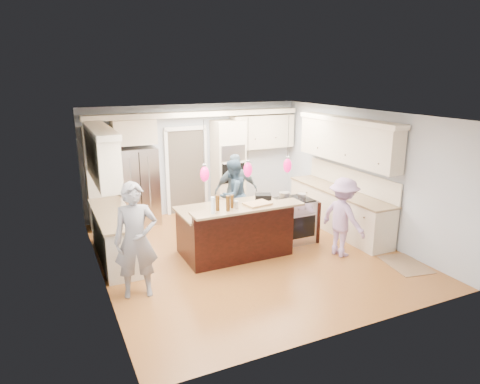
% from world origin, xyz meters
% --- Properties ---
extents(ground_plane, '(6.00, 6.00, 0.00)m').
position_xyz_m(ground_plane, '(0.00, 0.00, 0.00)').
color(ground_plane, '#AC6D2F').
rests_on(ground_plane, ground).
extents(room_shell, '(5.54, 6.04, 2.72)m').
position_xyz_m(room_shell, '(0.00, 0.00, 1.82)').
color(room_shell, '#B2BCC6').
rests_on(room_shell, ground).
extents(refrigerator, '(0.90, 0.70, 1.80)m').
position_xyz_m(refrigerator, '(-1.55, 2.64, 0.90)').
color(refrigerator, '#B7B7BC').
rests_on(refrigerator, ground).
extents(oven_column, '(0.72, 0.69, 2.30)m').
position_xyz_m(oven_column, '(0.75, 2.67, 1.15)').
color(oven_column, beige).
rests_on(oven_column, ground).
extents(back_upper_cabinets, '(5.30, 0.61, 2.54)m').
position_xyz_m(back_upper_cabinets, '(-0.75, 2.76, 1.67)').
color(back_upper_cabinets, beige).
rests_on(back_upper_cabinets, ground).
extents(right_counter_run, '(0.64, 3.10, 2.51)m').
position_xyz_m(right_counter_run, '(2.44, 0.30, 1.06)').
color(right_counter_run, beige).
rests_on(right_counter_run, ground).
extents(left_cabinets, '(0.64, 2.30, 2.51)m').
position_xyz_m(left_cabinets, '(-2.44, 0.80, 1.06)').
color(left_cabinets, beige).
rests_on(left_cabinets, ground).
extents(kitchen_island, '(2.10, 1.46, 1.12)m').
position_xyz_m(kitchen_island, '(-0.25, 0.07, 0.49)').
color(kitchen_island, black).
rests_on(kitchen_island, ground).
extents(island_range, '(0.82, 0.71, 0.92)m').
position_xyz_m(island_range, '(1.16, 0.15, 0.46)').
color(island_range, '#B7B7BC').
rests_on(island_range, ground).
extents(pendant_lights, '(1.75, 0.15, 1.03)m').
position_xyz_m(pendant_lights, '(-0.25, -0.51, 1.80)').
color(pendant_lights, black).
rests_on(pendant_lights, ground).
extents(person_bar_end, '(0.74, 0.56, 1.85)m').
position_xyz_m(person_bar_end, '(-2.30, -0.77, 0.92)').
color(person_bar_end, slate).
rests_on(person_bar_end, ground).
extents(person_far_left, '(0.97, 0.90, 1.59)m').
position_xyz_m(person_far_left, '(0.28, 1.35, 0.80)').
color(person_far_left, '#334D64').
rests_on(person_far_left, ground).
extents(person_far_right, '(1.05, 0.61, 1.69)m').
position_xyz_m(person_far_right, '(0.43, 1.49, 0.84)').
color(person_far_right, slate).
rests_on(person_far_right, ground).
extents(person_range_side, '(0.73, 1.08, 1.54)m').
position_xyz_m(person_range_side, '(1.60, -0.87, 0.77)').
color(person_range_side, '#A986B5').
rests_on(person_range_side, ground).
extents(floor_rug, '(0.79, 1.03, 0.01)m').
position_xyz_m(floor_rug, '(2.40, -1.76, 0.01)').
color(floor_rug, '#8D6D4D').
rests_on(floor_rug, ground).
extents(water_bottle, '(0.09, 0.09, 0.30)m').
position_xyz_m(water_bottle, '(-0.95, -0.61, 1.27)').
color(water_bottle, silver).
rests_on(water_bottle, kitchen_island).
extents(beer_bottle_a, '(0.07, 0.07, 0.27)m').
position_xyz_m(beer_bottle_a, '(-0.81, -0.47, 1.25)').
color(beer_bottle_a, '#40260B').
rests_on(beer_bottle_a, kitchen_island).
extents(beer_bottle_b, '(0.09, 0.09, 0.27)m').
position_xyz_m(beer_bottle_b, '(-0.66, -0.58, 1.26)').
color(beer_bottle_b, '#40260B').
rests_on(beer_bottle_b, kitchen_island).
extents(beer_bottle_c, '(0.07, 0.07, 0.24)m').
position_xyz_m(beer_bottle_c, '(-0.53, -0.44, 1.24)').
color(beer_bottle_c, '#40260B').
rests_on(beer_bottle_c, kitchen_island).
extents(drink_can, '(0.10, 0.10, 0.14)m').
position_xyz_m(drink_can, '(-0.47, -0.50, 1.19)').
color(drink_can, '#B7B7BC').
rests_on(drink_can, kitchen_island).
extents(cutting_board, '(0.50, 0.39, 0.04)m').
position_xyz_m(cutting_board, '(-0.03, -0.47, 1.14)').
color(cutting_board, '#B08051').
rests_on(cutting_board, kitchen_island).
extents(pot_large, '(0.22, 0.22, 0.13)m').
position_xyz_m(pot_large, '(0.98, 0.28, 0.98)').
color(pot_large, '#B7B7BC').
rests_on(pot_large, island_range).
extents(pot_small, '(0.18, 0.18, 0.09)m').
position_xyz_m(pot_small, '(1.32, 0.15, 0.97)').
color(pot_small, '#B7B7BC').
rests_on(pot_small, island_range).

